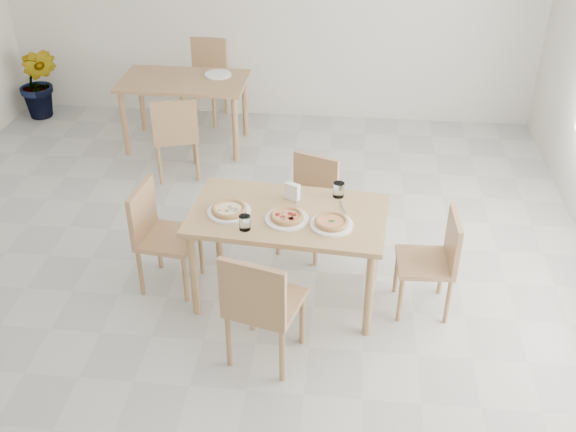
# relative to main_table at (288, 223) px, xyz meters

# --- Properties ---
(main_table) EXTENTS (1.46, 0.90, 0.75)m
(main_table) POSITION_rel_main_table_xyz_m (0.00, 0.00, 0.00)
(main_table) COLOR tan
(main_table) RESTS_ON ground
(chair_south) EXTENTS (0.54, 0.54, 0.90)m
(chair_south) POSITION_rel_main_table_xyz_m (-0.11, -0.73, -0.14)
(chair_south) COLOR tan
(chair_south) RESTS_ON ground
(chair_north) EXTENTS (0.51, 0.51, 0.80)m
(chair_north) POSITION_rel_main_table_xyz_m (0.11, 0.70, -0.20)
(chair_north) COLOR tan
(chair_north) RESTS_ON ground
(chair_west) EXTENTS (0.47, 0.47, 0.84)m
(chair_west) POSITION_rel_main_table_xyz_m (-0.99, 0.07, -0.17)
(chair_west) COLOR tan
(chair_west) RESTS_ON ground
(chair_east) EXTENTS (0.41, 0.41, 0.80)m
(chair_east) POSITION_rel_main_table_xyz_m (1.07, -0.03, -0.19)
(chair_east) COLOR tan
(chair_east) RESTS_ON ground
(plate_margherita) EXTENTS (0.30, 0.30, 0.02)m
(plate_margherita) POSITION_rel_main_table_xyz_m (0.32, -0.14, 0.10)
(plate_margherita) COLOR white
(plate_margherita) RESTS_ON main_table
(plate_mushroom) EXTENTS (0.31, 0.31, 0.02)m
(plate_mushroom) POSITION_rel_main_table_xyz_m (-0.42, -0.04, 0.10)
(plate_mushroom) COLOR white
(plate_mushroom) RESTS_ON main_table
(plate_pepperoni) EXTENTS (0.31, 0.31, 0.02)m
(plate_pepperoni) POSITION_rel_main_table_xyz_m (0.00, -0.10, 0.10)
(plate_pepperoni) COLOR white
(plate_pepperoni) RESTS_ON main_table
(pizza_margherita) EXTENTS (0.31, 0.31, 0.03)m
(pizza_margherita) POSITION_rel_main_table_xyz_m (0.32, -0.14, 0.12)
(pizza_margherita) COLOR tan
(pizza_margherita) RESTS_ON plate_margherita
(pizza_mushroom) EXTENTS (0.30, 0.30, 0.03)m
(pizza_mushroom) POSITION_rel_main_table_xyz_m (-0.42, -0.04, 0.12)
(pizza_mushroom) COLOR tan
(pizza_mushroom) RESTS_ON plate_mushroom
(pizza_pepperoni) EXTENTS (0.27, 0.27, 0.03)m
(pizza_pepperoni) POSITION_rel_main_table_xyz_m (0.00, -0.10, 0.12)
(pizza_pepperoni) COLOR tan
(pizza_pepperoni) RESTS_ON plate_pepperoni
(tumbler_a) EXTENTS (0.08, 0.08, 0.11)m
(tumbler_a) POSITION_rel_main_table_xyz_m (0.35, 0.26, 0.15)
(tumbler_a) COLOR white
(tumbler_a) RESTS_ON main_table
(tumbler_b) EXTENTS (0.08, 0.08, 0.10)m
(tumbler_b) POSITION_rel_main_table_xyz_m (-0.27, -0.24, 0.14)
(tumbler_b) COLOR white
(tumbler_b) RESTS_ON main_table
(napkin_holder) EXTENTS (0.13, 0.10, 0.13)m
(napkin_holder) POSITION_rel_main_table_xyz_m (0.01, 0.18, 0.15)
(napkin_holder) COLOR silver
(napkin_holder) RESTS_ON main_table
(fork_a) EXTENTS (0.06, 0.18, 0.01)m
(fork_a) POSITION_rel_main_table_xyz_m (0.39, 0.10, 0.09)
(fork_a) COLOR silver
(fork_a) RESTS_ON main_table
(fork_b) EXTENTS (0.06, 0.18, 0.01)m
(fork_b) POSITION_rel_main_table_xyz_m (0.06, 0.22, 0.09)
(fork_b) COLOR silver
(fork_b) RESTS_ON main_table
(second_table) EXTENTS (1.32, 0.76, 0.75)m
(second_table) POSITION_rel_main_table_xyz_m (-1.34, 2.47, -0.01)
(second_table) COLOR tan
(second_table) RESTS_ON ground
(chair_back_s) EXTENTS (0.53, 0.53, 0.86)m
(chair_back_s) POSITION_rel_main_table_xyz_m (-1.27, 1.74, -0.16)
(chair_back_s) COLOR tan
(chair_back_s) RESTS_ON ground
(chair_back_n) EXTENTS (0.52, 0.52, 0.91)m
(chair_back_n) POSITION_rel_main_table_xyz_m (-1.28, 3.25, -0.13)
(chair_back_n) COLOR tan
(chair_back_n) RESTS_ON ground
(plate_empty) EXTENTS (0.28, 0.28, 0.02)m
(plate_empty) POSITION_rel_main_table_xyz_m (-1.00, 2.62, 0.10)
(plate_empty) COLOR white
(plate_empty) RESTS_ON second_table
(potted_plant) EXTENTS (0.48, 0.39, 0.85)m
(potted_plant) POSITION_rel_main_table_xyz_m (-3.20, 3.03, -0.23)
(potted_plant) COLOR #1E641F
(potted_plant) RESTS_ON ground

